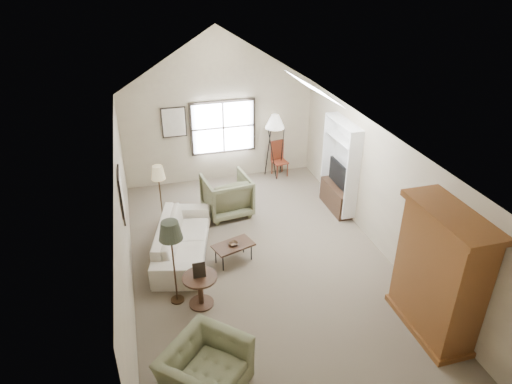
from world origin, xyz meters
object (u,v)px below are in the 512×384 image
object	(u,v)px
coffee_table	(234,253)
side_table	(201,290)
sofa	(183,239)
armchair_near	(205,369)
side_chair	(280,159)
armchair_far	(227,195)
armoire	(439,274)

from	to	relation	value
coffee_table	side_table	size ratio (longest dim) A/B	1.31
side_table	sofa	bearing A→B (deg)	93.58
armchair_near	side_chair	world-z (taller)	side_chair
armchair_near	side_table	world-z (taller)	armchair_near
side_chair	side_table	bearing A→B (deg)	-131.94
sofa	armchair_far	xyz separation A→B (m)	(1.21, 1.36, 0.12)
armchair_far	coffee_table	world-z (taller)	armchair_far
armoire	side_table	world-z (taller)	armoire
armoire	side_table	distance (m)	3.93
armchair_near	armchair_far	distance (m)	4.88
armoire	side_chair	xyz separation A→B (m)	(-0.59, 6.10, -0.61)
side_chair	armchair_near	bearing A→B (deg)	-125.75
side_chair	armchair_far	bearing A→B (deg)	-147.85
sofa	side_table	size ratio (longest dim) A/B	3.99
armchair_far	armoire	bearing A→B (deg)	111.03
armoire	coffee_table	world-z (taller)	armoire
armoire	side_chair	size ratio (longest dim) A/B	2.27
armoire	armchair_near	bearing A→B (deg)	-176.90
coffee_table	side_table	xyz separation A→B (m)	(-0.83, -1.06, 0.10)
armchair_near	side_chair	xyz separation A→B (m)	(3.16, 6.30, 0.12)
coffee_table	side_chair	bearing A→B (deg)	58.93
sofa	armchair_near	size ratio (longest dim) A/B	2.13
sofa	armchair_near	bearing A→B (deg)	-167.79
armoire	armchair_near	distance (m)	3.82
coffee_table	side_chair	world-z (taller)	side_chair
coffee_table	armchair_near	bearing A→B (deg)	-110.50
coffee_table	armchair_far	bearing A→B (deg)	81.54
armoire	side_chair	distance (m)	6.16
armchair_far	side_table	world-z (taller)	armchair_far
armchair_far	armchair_near	bearing A→B (deg)	66.95
armchair_far	side_table	distance (m)	3.16
armoire	sofa	size ratio (longest dim) A/B	0.91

